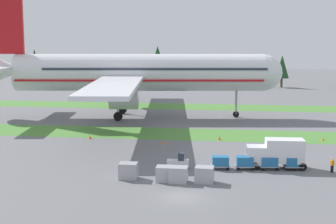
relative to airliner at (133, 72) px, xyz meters
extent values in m
plane|color=slate|center=(14.55, -48.23, -8.80)|extent=(400.00, 400.00, 0.00)
cube|color=#4C8438|center=(14.55, -15.94, -8.79)|extent=(320.00, 10.11, 0.01)
cube|color=#4C8438|center=(14.55, 16.27, -8.79)|extent=(320.00, 10.11, 0.01)
cylinder|color=silver|center=(1.31, 0.16, -0.03)|extent=(48.53, 12.97, 7.16)
sphere|color=silver|center=(25.14, 3.09, -0.03)|extent=(7.01, 7.01, 7.01)
cone|color=silver|center=(-24.84, -3.06, 0.51)|extent=(8.97, 7.75, 6.80)
cube|color=red|center=(1.31, 0.16, -1.28)|extent=(47.38, 12.97, 0.36)
cube|color=#283342|center=(4.21, 0.52, 0.87)|extent=(42.73, 12.32, 0.44)
cube|color=silver|center=(-4.00, 19.34, -0.74)|extent=(11.49, 32.89, 0.64)
cylinder|color=#A3A3A8|center=(-2.28, 14.68, -3.10)|extent=(5.13, 4.48, 3.94)
cube|color=silver|center=(0.81, -19.73, -0.74)|extent=(11.49, 32.89, 0.64)
cylinder|color=#A3A3A8|center=(1.35, -14.80, -3.10)|extent=(5.13, 4.48, 3.94)
cube|color=silver|center=(-25.24, 4.96, 1.04)|extent=(5.66, 12.14, 0.45)
cube|color=red|center=(-24.26, -2.99, 9.63)|extent=(6.89, 1.60, 12.17)
cylinder|color=#A3A3A8|center=(19.91, 2.45, -4.65)|extent=(0.44, 0.44, 7.09)
cylinder|color=black|center=(19.91, 2.45, -8.20)|extent=(1.24, 0.56, 1.20)
cylinder|color=#A3A3A8|center=(-3.11, 3.94, -4.52)|extent=(0.44, 0.44, 6.84)
cylinder|color=black|center=(-3.11, 3.94, -7.95)|extent=(1.76, 0.80, 1.70)
cylinder|color=#A3A3A8|center=(-2.06, -4.58, -4.52)|extent=(0.44, 0.44, 6.84)
cylinder|color=black|center=(-2.06, -4.58, -7.95)|extent=(1.76, 0.80, 1.70)
cube|color=silver|center=(12.91, -37.54, -8.11)|extent=(2.72, 1.56, 0.77)
cube|color=#283342|center=(13.30, -37.50, -7.28)|extent=(0.81, 1.16, 0.90)
cylinder|color=black|center=(12.06, -38.18, -8.50)|extent=(0.62, 0.26, 0.60)
cylinder|color=black|center=(11.95, -37.08, -8.50)|extent=(0.62, 0.26, 0.60)
cylinder|color=black|center=(13.87, -37.99, -8.50)|extent=(0.62, 0.26, 0.60)
cylinder|color=black|center=(13.76, -36.90, -8.50)|extent=(0.62, 0.26, 0.60)
cube|color=#A3A3A8|center=(17.98, -37.02, -8.40)|extent=(2.34, 1.72, 0.10)
cube|color=#23669E|center=(17.98, -37.02, -7.80)|extent=(2.06, 1.51, 1.10)
cylinder|color=black|center=(17.22, -37.79, -8.60)|extent=(0.41, 0.16, 0.40)
cylinder|color=black|center=(17.08, -36.41, -8.60)|extent=(0.41, 0.16, 0.40)
cylinder|color=black|center=(18.89, -37.62, -8.60)|extent=(0.41, 0.16, 0.40)
cylinder|color=black|center=(18.74, -36.24, -8.60)|extent=(0.41, 0.16, 0.40)
cube|color=#A3A3A8|center=(20.87, -36.72, -8.40)|extent=(2.34, 1.72, 0.10)
cube|color=#23669E|center=(20.87, -36.72, -7.80)|extent=(2.06, 1.51, 1.10)
cylinder|color=black|center=(20.11, -37.49, -8.60)|extent=(0.41, 0.16, 0.40)
cylinder|color=black|center=(19.97, -36.12, -8.60)|extent=(0.41, 0.16, 0.40)
cylinder|color=black|center=(21.77, -37.32, -8.60)|extent=(0.41, 0.16, 0.40)
cylinder|color=black|center=(21.63, -35.95, -8.60)|extent=(0.41, 0.16, 0.40)
cube|color=#A3A3A8|center=(23.75, -36.42, -8.40)|extent=(2.34, 1.72, 0.10)
cube|color=#23669E|center=(23.75, -36.42, -7.80)|extent=(2.06, 1.51, 1.10)
cylinder|color=black|center=(22.99, -37.19, -8.60)|extent=(0.41, 0.16, 0.40)
cylinder|color=black|center=(22.85, -35.82, -8.60)|extent=(0.41, 0.16, 0.40)
cylinder|color=black|center=(24.65, -37.02, -8.60)|extent=(0.41, 0.16, 0.40)
cylinder|color=black|center=(24.51, -35.65, -8.60)|extent=(0.41, 0.16, 0.40)
cube|color=#A3A3A8|center=(26.64, -36.12, -8.40)|extent=(2.34, 1.72, 0.10)
cube|color=#23669E|center=(26.64, -36.12, -7.80)|extent=(2.06, 1.51, 1.10)
cylinder|color=black|center=(25.88, -36.90, -8.60)|extent=(0.41, 0.16, 0.40)
cylinder|color=black|center=(25.73, -35.52, -8.60)|extent=(0.41, 0.16, 0.40)
cylinder|color=black|center=(27.54, -36.72, -8.60)|extent=(0.41, 0.16, 0.40)
cylinder|color=black|center=(27.40, -35.35, -8.60)|extent=(0.41, 0.16, 0.40)
cube|color=silver|center=(22.24, -35.84, -7.22)|extent=(2.32, 2.41, 2.20)
cube|color=#283342|center=(21.18, -35.90, -6.78)|extent=(0.19, 2.07, 0.97)
cube|color=silver|center=(25.58, -35.67, -6.62)|extent=(4.61, 2.53, 2.80)
cylinder|color=black|center=(22.07, -36.85, -8.32)|extent=(0.97, 0.35, 0.96)
cylinder|color=black|center=(21.97, -34.86, -8.32)|extent=(0.97, 0.35, 0.96)
cylinder|color=black|center=(26.53, -36.62, -8.32)|extent=(0.97, 0.35, 0.96)
cylinder|color=black|center=(26.43, -34.63, -8.32)|extent=(0.97, 0.35, 0.96)
cylinder|color=black|center=(27.66, -36.56, -8.32)|extent=(0.97, 0.35, 0.96)
cylinder|color=black|center=(27.56, -34.57, -8.32)|extent=(0.97, 0.35, 0.96)
cylinder|color=black|center=(31.04, -36.95, -8.37)|extent=(0.18, 0.18, 0.85)
cylinder|color=black|center=(30.89, -36.79, -8.37)|extent=(0.18, 0.18, 0.85)
cylinder|color=orange|center=(30.97, -36.87, -7.64)|extent=(0.36, 0.36, 0.62)
sphere|color=tan|center=(30.97, -36.87, -7.18)|extent=(0.24, 0.24, 0.24)
cylinder|color=orange|center=(31.12, -37.04, -7.67)|extent=(0.10, 0.10, 0.58)
cylinder|color=orange|center=(30.81, -36.70, -7.67)|extent=(0.10, 0.10, 0.58)
cube|color=#A3A3A8|center=(7.91, -42.54, -7.90)|extent=(2.03, 1.64, 1.80)
cube|color=#A3A3A8|center=(12.14, -42.95, -7.96)|extent=(2.05, 1.66, 1.67)
cube|color=#A3A3A8|center=(13.60, -43.24, -7.92)|extent=(2.02, 1.62, 1.74)
cube|color=#A3A3A8|center=(16.43, -42.95, -7.91)|extent=(2.07, 1.69, 1.77)
cone|color=orange|center=(33.05, -18.10, -8.57)|extent=(0.44, 0.44, 0.46)
cone|color=orange|center=(-2.55, -21.62, -8.48)|extent=(0.44, 0.44, 0.64)
cone|color=orange|center=(17.37, -19.77, -8.46)|extent=(0.44, 0.44, 0.67)
cone|color=orange|center=(9.22, -23.55, -8.51)|extent=(0.44, 0.44, 0.58)
cylinder|color=#4C3823|center=(-45.75, 63.28, -6.83)|extent=(0.70, 0.70, 3.93)
cone|color=#1E4223|center=(-45.75, 63.28, -1.10)|extent=(4.32, 4.32, 7.53)
cylinder|color=#4C3823|center=(-25.09, 61.88, -7.09)|extent=(0.70, 0.70, 3.42)
cone|color=#1E4223|center=(-25.09, 61.88, -2.83)|extent=(6.04, 6.04, 5.10)
cylinder|color=#4C3823|center=(-5.10, 64.92, -6.86)|extent=(0.70, 0.70, 3.88)
cone|color=#1E4223|center=(-5.10, 64.92, -0.57)|extent=(5.90, 5.90, 8.69)
cylinder|color=#4C3823|center=(15.39, 61.83, -6.95)|extent=(0.70, 0.70, 3.69)
cone|color=#1E4223|center=(15.39, 61.83, -1.89)|extent=(3.93, 3.93, 6.42)
cylinder|color=#4C3823|center=(33.96, 62.90, -7.34)|extent=(0.70, 0.70, 2.92)
cone|color=#1E4223|center=(33.96, 62.90, -2.39)|extent=(4.37, 4.37, 6.98)
camera|label=1|loc=(19.42, -96.16, 6.99)|focal=54.05mm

